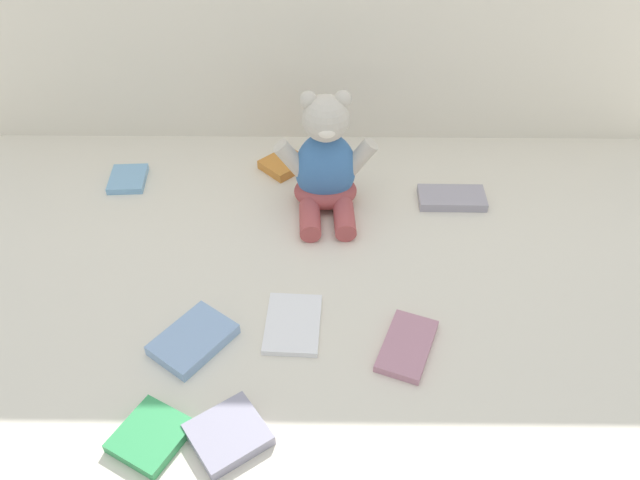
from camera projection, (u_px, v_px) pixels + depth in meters
The scene contains 10 objects.
ground_plane at pixel (319, 244), 1.23m from camera, with size 3.20×3.20×0.00m, color silver.
teddy_bear at pixel (326, 166), 1.27m from camera, with size 0.21×0.18×0.25m.
book_case_0 at pixel (193, 340), 1.05m from camera, with size 0.09×0.13×0.02m, color #88A9D6.
book_case_1 at pixel (228, 434), 0.92m from camera, with size 0.09×0.10×0.02m, color #908CA0.
book_case_2 at pixel (293, 324), 1.08m from camera, with size 0.09×0.13×0.01m, color white.
book_case_3 at pixel (407, 346), 1.04m from camera, with size 0.07×0.13×0.01m, color #B6798D.
book_case_4 at pixel (284, 164), 1.42m from camera, with size 0.08×0.09×0.02m, color orange.
book_case_5 at pixel (128, 179), 1.38m from camera, with size 0.07×0.09×0.01m, color #7AAFD8.
book_case_6 at pixel (452, 198), 1.33m from camera, with size 0.07×0.14×0.02m, color #9E97A5.
book_case_7 at pixel (151, 436), 0.92m from camera, with size 0.10×0.09×0.02m, color #359955.
Camera 1 is at (0.01, -0.92, 0.83)m, focal length 36.06 mm.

